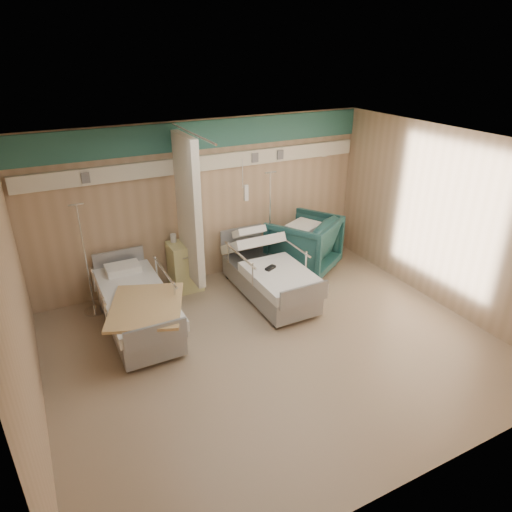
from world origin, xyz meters
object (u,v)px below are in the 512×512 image
Objects in this scene: bedside_cabinet at (185,266)px; iv_stand_right at (269,250)px; bed_right at (269,280)px; bed_left at (138,312)px; visitor_armchair at (303,244)px; iv_stand_left at (91,291)px.

iv_stand_right is (1.65, 0.01, -0.04)m from bedside_cabinet.
bed_right and bed_left have the same top height.
visitor_armchair is (3.25, 0.60, 0.21)m from bed_left.
iv_stand_right is at bearing 18.53° from bed_left.
iv_stand_right reaches higher than iv_stand_left.
bedside_cabinet is 0.47× the size of iv_stand_left.
iv_stand_right is at bearing 1.22° from iv_stand_left.
bedside_cabinet is 2.22m from visitor_armchair.
bedside_cabinet is at bearing 40.60° from bed_left.
visitor_armchair is at bearing -28.94° from iv_stand_right.
iv_stand_left is (-3.22, -0.07, -0.01)m from iv_stand_right.
bed_right is 2.20m from bed_left.
bed_right is at bearing -2.15° from visitor_armchair.
bed_left is 1.15× the size of iv_stand_right.
iv_stand_right is 1.04× the size of iv_stand_left.
visitor_armchair reaches higher than bed_left.
bed_left is (-2.20, 0.00, 0.00)m from bed_right.
bedside_cabinet is 1.57m from iv_stand_left.
iv_stand_right is at bearing 61.08° from bed_right.
iv_stand_left is at bearing 121.69° from bed_left.
bed_right is 2.54× the size of bedside_cabinet.
bedside_cabinet reaches higher than bed_left.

